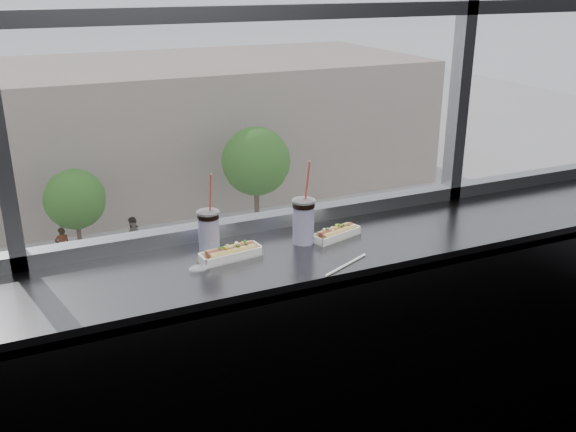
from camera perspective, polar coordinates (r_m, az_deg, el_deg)
name	(u,v)px	position (r m, az deg, el deg)	size (l,w,h in m)	color
wall_back_lower	(266,336)	(3.06, -1.99, -10.63)	(6.00, 6.00, 0.00)	black
counter	(290,257)	(2.59, 0.19, -3.69)	(6.00, 0.55, 0.06)	slate
counter_fascia	(316,400)	(2.66, 2.55, -16.06)	(6.00, 0.04, 1.04)	slate
hotdog_tray_left	(231,253)	(2.51, -5.13, -3.27)	(0.26, 0.11, 0.06)	white
hotdog_tray_right	(336,233)	(2.70, 4.32, -1.50)	(0.24, 0.13, 0.06)	white
soda_cup_left	(209,230)	(2.55, -7.05, -1.22)	(0.09, 0.09, 0.33)	white
soda_cup_right	(303,219)	(2.62, 1.38, -0.27)	(0.10, 0.10, 0.35)	white
loose_straw	(346,265)	(2.45, 5.17, -4.35)	(0.01, 0.01, 0.25)	white
wrapper	(199,268)	(2.43, -7.91, -4.60)	(0.09, 0.06, 0.02)	silver
plaza_ground	(27,177)	(47.78, -22.17, 3.20)	(120.00, 120.00, 0.00)	#AEABA7
street_asphalt	(67,346)	(25.99, -19.05, -10.83)	(80.00, 10.00, 0.06)	black
far_sidewalk	(48,264)	(33.15, -20.59, -4.00)	(80.00, 6.00, 0.04)	#AEABA7
far_building	(23,138)	(41.45, -22.46, 6.42)	(50.00, 14.00, 8.00)	gray
car_near_e	(475,285)	(27.66, 16.28, -5.90)	(6.43, 2.68, 2.14)	navy
car_near_c	(132,369)	(22.24, -13.66, -13.09)	(5.50, 2.29, 1.83)	maroon
car_near_d	(259,334)	(23.11, -2.61, -10.45)	(6.76, 2.82, 2.25)	beige
car_far_b	(83,271)	(29.11, -17.76, -4.68)	(6.47, 2.70, 2.16)	maroon
car_far_c	(317,233)	(32.06, 2.60, -1.50)	(5.78, 2.41, 1.93)	beige
pedestrian_b	(62,242)	(32.37, -19.42, -2.21)	(1.01, 0.75, 2.26)	#66605B
pedestrian_c	(133,232)	(32.58, -13.62, -1.41)	(1.02, 0.76, 2.29)	#66605B
tree_center	(75,199)	(32.14, -18.42, 1.42)	(2.92, 2.92, 4.56)	#47382B
tree_right	(256,161)	(33.95, -2.86, 4.87)	(3.66, 3.66, 5.71)	#47382B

